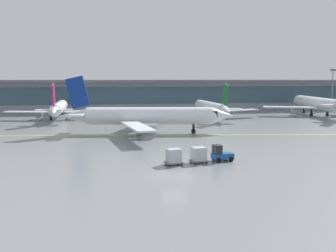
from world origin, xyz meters
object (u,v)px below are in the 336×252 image
object	(u,v)px
gate_airplane_3	(317,104)
cargo_dolly_trailing	(174,156)
gate_airplane_1	(59,108)
baggage_tug	(221,154)
gate_airplane_2	(211,108)
cargo_dolly_lead	(199,154)
taxiing_regional_jet	(148,116)
apron_light_mast_1	(332,88)

from	to	relation	value
gate_airplane_3	cargo_dolly_trailing	xyz separation A→B (m)	(-47.81, -53.00, -2.20)
gate_airplane_1	baggage_tug	size ratio (longest dim) A/B	9.85
gate_airplane_2	cargo_dolly_lead	bearing A→B (deg)	160.72
baggage_tug	taxiing_regional_jet	bearing A→B (deg)	94.80
gate_airplane_1	gate_airplane_3	xyz separation A→B (m)	(68.17, -0.47, 0.50)
baggage_tug	apron_light_mast_1	distance (m)	87.40
gate_airplane_3	cargo_dolly_lead	xyz separation A→B (m)	(-44.62, -52.39, -2.20)
cargo_dolly_trailing	apron_light_mast_1	bearing A→B (deg)	37.39
taxiing_regional_jet	cargo_dolly_lead	bearing A→B (deg)	-74.52
gate_airplane_2	taxiing_regional_jet	size ratio (longest dim) A/B	0.84
gate_airplane_2	baggage_tug	bearing A→B (deg)	163.78
cargo_dolly_lead	gate_airplane_1	bearing A→B (deg)	103.21
gate_airplane_1	cargo_dolly_trailing	bearing A→B (deg)	-161.38
baggage_tug	gate_airplane_1	bearing A→B (deg)	106.08
gate_airplane_3	cargo_dolly_lead	distance (m)	68.85
taxiing_regional_jet	baggage_tug	xyz separation A→B (m)	(6.95, -24.87, -2.32)
gate_airplane_2	cargo_dolly_trailing	xyz separation A→B (m)	(-17.50, -50.48, -1.66)
apron_light_mast_1	gate_airplane_1	bearing A→B (deg)	-169.49
gate_airplane_2	gate_airplane_3	world-z (taller)	gate_airplane_3
taxiing_regional_jet	cargo_dolly_lead	xyz separation A→B (m)	(3.98, -25.44, -2.16)
gate_airplane_1	apron_light_mast_1	world-z (taller)	apron_light_mast_1
gate_airplane_3	baggage_tug	xyz separation A→B (m)	(-41.66, -51.82, -2.37)
gate_airplane_2	cargo_dolly_trailing	size ratio (longest dim) A/B	11.57
gate_airplane_2	taxiing_regional_jet	bearing A→B (deg)	139.92
cargo_dolly_lead	apron_light_mast_1	size ratio (longest dim) A/B	0.18
gate_airplane_2	cargo_dolly_trailing	bearing A→B (deg)	157.61
gate_airplane_3	cargo_dolly_lead	bearing A→B (deg)	143.61
gate_airplane_3	cargo_dolly_lead	world-z (taller)	gate_airplane_3
taxiing_regional_jet	apron_light_mast_1	bearing A→B (deg)	41.01
taxiing_regional_jet	cargo_dolly_lead	size ratio (longest dim) A/B	13.70
baggage_tug	cargo_dolly_lead	xyz separation A→B (m)	(-2.97, -0.57, 0.16)
taxiing_regional_jet	baggage_tug	world-z (taller)	taxiing_regional_jet
baggage_tug	cargo_dolly_lead	size ratio (longest dim) A/B	1.19
gate_airplane_2	cargo_dolly_lead	size ratio (longest dim) A/B	11.57
cargo_dolly_lead	apron_light_mast_1	xyz separation A→B (m)	(58.18, 68.03, 6.05)
gate_airplane_1	cargo_dolly_trailing	distance (m)	57.24
taxiing_regional_jet	apron_light_mast_1	size ratio (longest dim) A/B	2.52
taxiing_regional_jet	cargo_dolly_trailing	xyz separation A→B (m)	(0.79, -26.04, -2.16)
cargo_dolly_trailing	apron_light_mast_1	xyz separation A→B (m)	(61.37, 68.64, 6.05)
cargo_dolly_lead	cargo_dolly_trailing	bearing A→B (deg)	180.00
cargo_dolly_lead	taxiing_regional_jet	bearing A→B (deg)	88.08
gate_airplane_2	taxiing_regional_jet	world-z (taller)	taxiing_regional_jet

